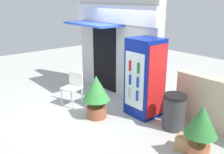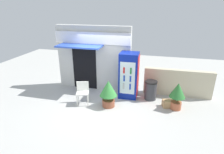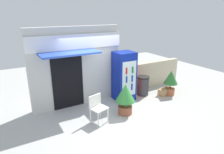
{
  "view_description": "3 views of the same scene",
  "coord_description": "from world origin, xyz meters",
  "px_view_note": "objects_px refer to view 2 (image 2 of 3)",
  "views": [
    {
      "loc": [
        4.92,
        -3.32,
        2.77
      ],
      "look_at": [
        0.57,
        0.3,
        0.97
      ],
      "focal_mm": 39.71,
      "sensor_mm": 36.0,
      "label": 1
    },
    {
      "loc": [
        2.14,
        -6.25,
        3.68
      ],
      "look_at": [
        0.52,
        0.25,
        1.08
      ],
      "focal_mm": 30.09,
      "sensor_mm": 36.0,
      "label": 2
    },
    {
      "loc": [
        -2.92,
        -5.12,
        3.31
      ],
      "look_at": [
        0.29,
        0.48,
        1.17
      ],
      "focal_mm": 31.63,
      "sensor_mm": 36.0,
      "label": 3
    }
  ],
  "objects_px": {
    "potted_plant_near_shop": "(108,91)",
    "trash_bin": "(151,90)",
    "potted_plant_curbside": "(177,93)",
    "plastic_chair": "(83,91)",
    "drink_cooler": "(129,75)",
    "cardboard_box": "(168,104)"
  },
  "relations": [
    {
      "from": "drink_cooler",
      "to": "trash_bin",
      "type": "bearing_deg",
      "value": -1.42
    },
    {
      "from": "potted_plant_curbside",
      "to": "potted_plant_near_shop",
      "type": "bearing_deg",
      "value": -170.75
    },
    {
      "from": "drink_cooler",
      "to": "plastic_chair",
      "type": "height_order",
      "value": "drink_cooler"
    },
    {
      "from": "potted_plant_near_shop",
      "to": "trash_bin",
      "type": "xyz_separation_m",
      "value": [
        1.53,
        0.98,
        -0.23
      ]
    },
    {
      "from": "drink_cooler",
      "to": "plastic_chair",
      "type": "bearing_deg",
      "value": -148.59
    },
    {
      "from": "potted_plant_near_shop",
      "to": "cardboard_box",
      "type": "distance_m",
      "value": 2.32
    },
    {
      "from": "potted_plant_near_shop",
      "to": "potted_plant_curbside",
      "type": "bearing_deg",
      "value": 9.25
    },
    {
      "from": "potted_plant_curbside",
      "to": "trash_bin",
      "type": "xyz_separation_m",
      "value": [
        -0.98,
        0.57,
        -0.25
      ]
    },
    {
      "from": "drink_cooler",
      "to": "trash_bin",
      "type": "xyz_separation_m",
      "value": [
        0.92,
        -0.02,
        -0.55
      ]
    },
    {
      "from": "plastic_chair",
      "to": "potted_plant_near_shop",
      "type": "distance_m",
      "value": 1.04
    },
    {
      "from": "potted_plant_curbside",
      "to": "cardboard_box",
      "type": "height_order",
      "value": "potted_plant_curbside"
    },
    {
      "from": "trash_bin",
      "to": "drink_cooler",
      "type": "bearing_deg",
      "value": 178.58
    },
    {
      "from": "plastic_chair",
      "to": "potted_plant_near_shop",
      "type": "height_order",
      "value": "potted_plant_near_shop"
    },
    {
      "from": "potted_plant_curbside",
      "to": "plastic_chair",
      "type": "bearing_deg",
      "value": -173.42
    },
    {
      "from": "potted_plant_near_shop",
      "to": "potted_plant_curbside",
      "type": "relative_size",
      "value": 1.01
    },
    {
      "from": "plastic_chair",
      "to": "potted_plant_curbside",
      "type": "height_order",
      "value": "potted_plant_curbside"
    },
    {
      "from": "plastic_chair",
      "to": "potted_plant_near_shop",
      "type": "xyz_separation_m",
      "value": [
        1.04,
        0.0,
        0.1
      ]
    },
    {
      "from": "cardboard_box",
      "to": "potted_plant_near_shop",
      "type": "bearing_deg",
      "value": -167.51
    },
    {
      "from": "cardboard_box",
      "to": "trash_bin",
      "type": "bearing_deg",
      "value": 144.26
    },
    {
      "from": "plastic_chair",
      "to": "trash_bin",
      "type": "bearing_deg",
      "value": 20.94
    },
    {
      "from": "potted_plant_near_shop",
      "to": "trash_bin",
      "type": "relative_size",
      "value": 1.32
    },
    {
      "from": "trash_bin",
      "to": "potted_plant_near_shop",
      "type": "bearing_deg",
      "value": -147.29
    }
  ]
}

